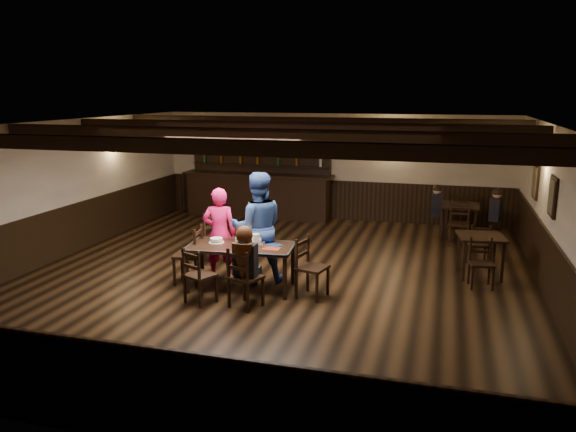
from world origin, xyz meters
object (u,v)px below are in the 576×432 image
(cake, at_px, (216,241))
(woman_pink, at_px, (220,233))
(chair_near_right, at_px, (242,274))
(man_blue, at_px, (257,227))
(dining_table, at_px, (241,249))
(chair_near_left, at_px, (196,272))
(bar_counter, at_px, (259,189))

(cake, bearing_deg, woman_pink, 105.07)
(chair_near_right, bearing_deg, woman_pink, 124.92)
(man_blue, bearing_deg, dining_table, 51.41)
(chair_near_left, xyz_separation_m, bar_counter, (-1.12, 6.28, 0.21))
(bar_counter, bearing_deg, cake, -78.59)
(dining_table, xyz_separation_m, cake, (-0.45, 0.04, 0.11))
(chair_near_right, bearing_deg, cake, 131.97)
(chair_near_left, bearing_deg, chair_near_right, 1.34)
(chair_near_left, height_order, cake, chair_near_left)
(dining_table, bearing_deg, cake, 174.77)
(bar_counter, bearing_deg, man_blue, -71.38)
(cake, bearing_deg, bar_counter, 101.41)
(chair_near_left, xyz_separation_m, woman_pink, (-0.14, 1.29, 0.29))
(dining_table, height_order, cake, cake)
(man_blue, height_order, cake, man_blue)
(cake, bearing_deg, dining_table, -5.23)
(woman_pink, relative_size, bar_counter, 0.41)
(woman_pink, bearing_deg, chair_near_left, 81.66)
(chair_near_right, bearing_deg, man_blue, 98.40)
(bar_counter, bearing_deg, chair_near_left, -79.90)
(chair_near_right, xyz_separation_m, woman_pink, (-0.89, 1.27, 0.26))
(chair_near_left, height_order, chair_near_right, chair_near_right)
(woman_pink, relative_size, man_blue, 0.85)
(chair_near_right, height_order, bar_counter, bar_counter)
(chair_near_left, bearing_deg, man_blue, 66.81)
(chair_near_right, distance_m, cake, 1.19)
(woman_pink, xyz_separation_m, man_blue, (0.70, 0.02, 0.15))
(man_blue, bearing_deg, woman_pink, -20.79)
(chair_near_right, relative_size, man_blue, 0.49)
(chair_near_left, distance_m, woman_pink, 1.33)
(chair_near_left, xyz_separation_m, man_blue, (0.56, 1.30, 0.44))
(dining_table, height_order, bar_counter, bar_counter)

